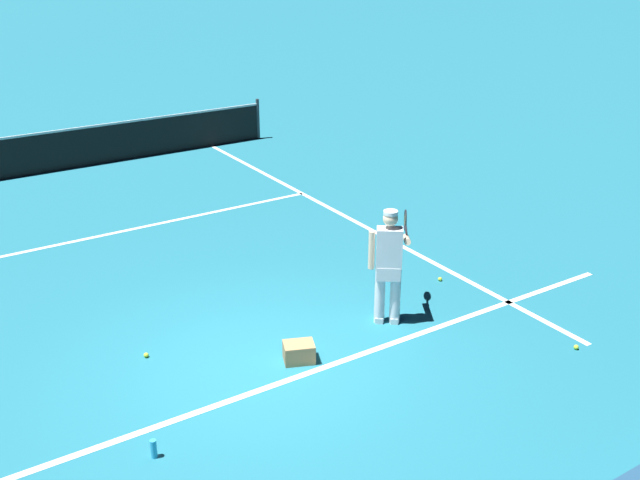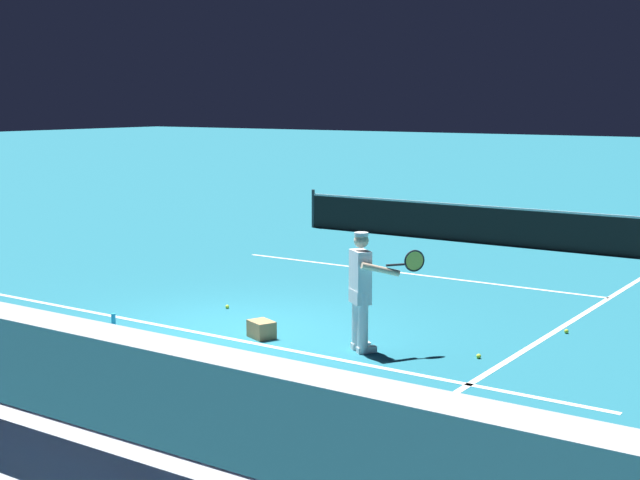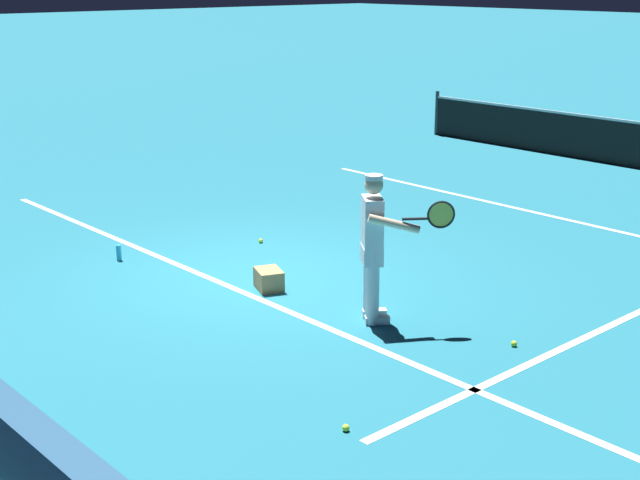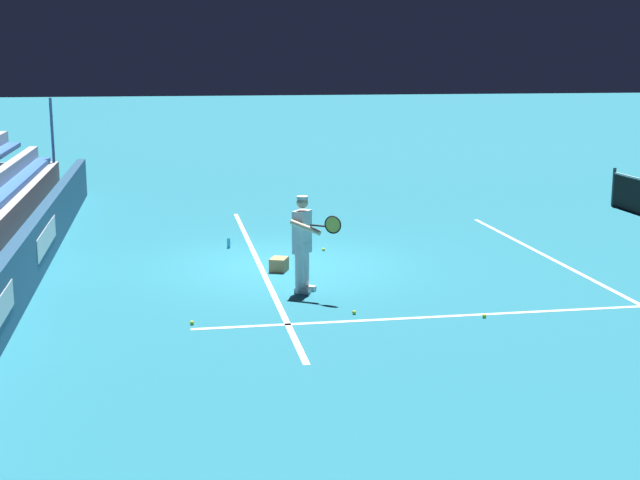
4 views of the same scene
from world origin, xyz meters
TOP-DOWN VIEW (x-y plane):
  - ground_plane at (0.00, 0.00)m, footprint 160.00×160.00m
  - court_baseline_white at (0.00, -0.50)m, footprint 12.00×0.10m
  - court_service_line_white at (0.00, 5.50)m, footprint 8.22×0.10m
  - tennis_player at (2.19, 0.05)m, footprint 0.97×0.81m
  - ball_box_cardboard at (0.56, -0.18)m, footprint 0.48×0.43m
  - tennis_ball_stray_back at (-1.10, 1.00)m, footprint 0.07×0.07m
  - tennis_ball_midcourt at (3.86, -1.97)m, footprint 0.07×0.07m
  - tennis_ball_near_player at (3.73, 0.64)m, footprint 0.07×0.07m
  - water_bottle at (-1.76, -0.99)m, footprint 0.07×0.07m

SIDE VIEW (x-z plane):
  - ground_plane at x=0.00m, z-range 0.00..0.00m
  - court_baseline_white at x=0.00m, z-range 0.00..0.01m
  - court_service_line_white at x=0.00m, z-range 0.00..0.01m
  - tennis_ball_stray_back at x=-1.10m, z-range 0.00..0.07m
  - tennis_ball_midcourt at x=3.86m, z-range 0.00..0.07m
  - tennis_ball_near_player at x=3.73m, z-range 0.00..0.07m
  - water_bottle at x=-1.76m, z-range 0.00..0.22m
  - ball_box_cardboard at x=0.56m, z-range 0.00..0.26m
  - tennis_player at x=2.19m, z-range 0.04..1.75m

